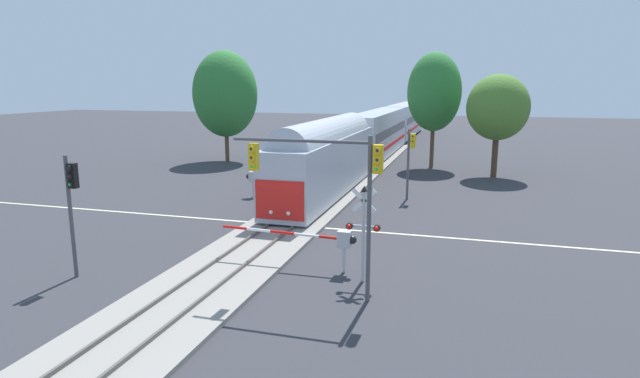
# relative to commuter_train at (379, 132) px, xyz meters

# --- Properties ---
(ground_plane) EXTENTS (220.00, 220.00, 0.00)m
(ground_plane) POSITION_rel_commuter_train_xyz_m (-0.00, -29.50, -2.73)
(ground_plane) COLOR #333338
(road_centre_stripe) EXTENTS (44.00, 0.20, 0.01)m
(road_centre_stripe) POSITION_rel_commuter_train_xyz_m (-0.00, -29.50, -2.73)
(road_centre_stripe) COLOR beige
(road_centre_stripe) RESTS_ON ground
(railway_track) EXTENTS (4.40, 80.00, 0.32)m
(railway_track) POSITION_rel_commuter_train_xyz_m (-0.00, -29.50, -2.64)
(railway_track) COLOR gray
(railway_track) RESTS_ON ground
(commuter_train) EXTENTS (3.04, 65.61, 5.16)m
(commuter_train) POSITION_rel_commuter_train_xyz_m (0.00, 0.00, 0.00)
(commuter_train) COLOR #B2B7C1
(commuter_train) RESTS_ON railway_track
(crossing_gate_near) EXTENTS (6.09, 0.40, 1.80)m
(crossing_gate_near) POSITION_rel_commuter_train_xyz_m (4.11, -35.87, -1.33)
(crossing_gate_near) COLOR #B7B7BC
(crossing_gate_near) RESTS_ON ground
(crossing_signal_mast) EXTENTS (1.36, 0.44, 3.92)m
(crossing_signal_mast) POSITION_rel_commuter_train_xyz_m (5.78, -36.70, -0.34)
(crossing_signal_mast) COLOR #B2B2B7
(crossing_signal_mast) RESTS_ON ground
(crossing_gate_far) EXTENTS (5.39, 0.40, 1.80)m
(crossing_gate_far) POSITION_rel_commuter_train_xyz_m (-4.27, -23.12, -1.31)
(crossing_gate_far) COLOR #B7B7BC
(crossing_gate_far) RESTS_ON ground
(traffic_signal_near_right) EXTENTS (5.59, 0.38, 6.04)m
(traffic_signal_near_right) POSITION_rel_commuter_train_xyz_m (4.86, -38.52, 1.86)
(traffic_signal_near_right) COLOR #4C4C51
(traffic_signal_near_right) RESTS_ON ground
(traffic_signal_far_side) EXTENTS (0.53, 0.38, 4.84)m
(traffic_signal_far_side) POSITION_rel_commuter_train_xyz_m (5.78, -20.83, 0.51)
(traffic_signal_far_side) COLOR #4C4C51
(traffic_signal_far_side) RESTS_ON ground
(traffic_signal_near_left) EXTENTS (0.53, 0.38, 5.04)m
(traffic_signal_near_left) POSITION_rel_commuter_train_xyz_m (-5.51, -39.48, 0.65)
(traffic_signal_near_left) COLOR #4C4C51
(traffic_signal_near_left) RESTS_ON ground
(pine_left_background) EXTENTS (6.46, 6.46, 11.14)m
(pine_left_background) POSITION_rel_commuter_train_xyz_m (-14.32, -7.91, 4.10)
(pine_left_background) COLOR brown
(pine_left_background) RESTS_ON ground
(elm_centre_background) EXTENTS (4.97, 4.97, 10.74)m
(elm_centre_background) POSITION_rel_commuter_train_xyz_m (6.16, -6.19, 4.35)
(elm_centre_background) COLOR brown
(elm_centre_background) RESTS_ON ground
(oak_far_right) EXTENTS (5.15, 5.15, 8.64)m
(oak_far_right) POSITION_rel_commuter_train_xyz_m (11.69, -9.85, 3.14)
(oak_far_right) COLOR #4C3828
(oak_far_right) RESTS_ON ground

